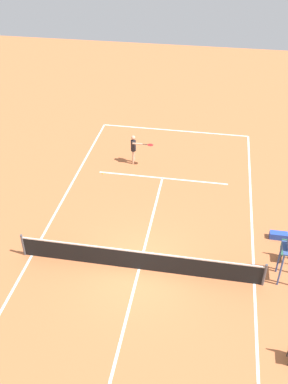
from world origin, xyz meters
The scene contains 7 objects.
ground_plane centered at (0.00, 0.00, 0.00)m, with size 60.00×60.00×0.00m, color #C66B3D.
court_lines centered at (0.00, 0.00, 0.00)m, with size 9.17×24.53×0.01m.
tennis_net centered at (0.00, 0.00, 0.50)m, with size 9.77×0.10×1.07m.
player_serving centered at (1.73, -7.96, 1.00)m, with size 1.26×0.57×1.68m.
tennis_ball centered at (3.19, -6.57, 0.03)m, with size 0.07×0.07×0.07m, color #CCE033.
courtside_chair_mid centered at (-5.76, -1.57, 0.53)m, with size 0.44×0.46×0.95m.
equipment_bag centered at (-5.63, -2.88, 0.15)m, with size 0.76×0.32×0.30m, color #2647B7.
Camera 1 is at (-2.35, 12.21, 12.60)m, focal length 40.67 mm.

